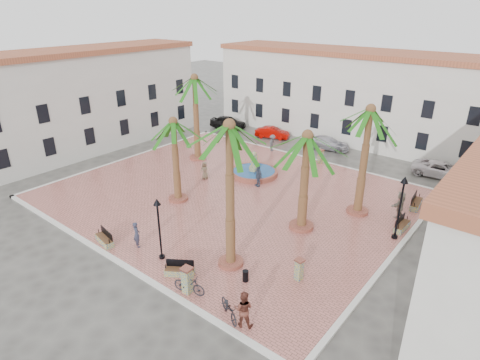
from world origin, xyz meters
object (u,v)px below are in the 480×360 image
at_px(bench_ne, 416,204).
at_px(pedestrian_north, 272,143).
at_px(palm_ne, 369,122).
at_px(litter_bin, 245,276).
at_px(palm_e, 307,148).
at_px(cyclist_a, 137,234).
at_px(palm_sw, 174,132).
at_px(car_red, 272,133).
at_px(pedestrian_fountain_b, 258,176).
at_px(pedestrian_east, 400,204).
at_px(bench_e, 402,226).
at_px(bollard_se, 187,280).
at_px(bollard_n, 321,156).
at_px(bicycle_b, 189,285).
at_px(bollard_e, 299,269).
at_px(palm_s, 229,141).
at_px(lamppost_s, 158,219).
at_px(bench_s, 105,240).
at_px(car_white, 442,170).
at_px(palm_nw, 195,87).
at_px(car_silver, 328,143).
at_px(bench_se, 180,271).
at_px(pedestrian_fountain_a, 205,170).
at_px(fountain, 254,172).
at_px(lamppost_e, 402,197).
at_px(car_black, 228,122).
at_px(cyclist_b, 243,309).
at_px(bicycle_a, 229,308).

relative_size(bench_ne, pedestrian_north, 1.14).
height_order(palm_ne, litter_bin, palm_ne).
xyz_separation_m(palm_e, cyclist_a, (-6.66, -8.31, -4.75)).
xyz_separation_m(palm_sw, car_red, (-3.51, 17.63, -4.92)).
relative_size(pedestrian_fountain_b, pedestrian_east, 0.95).
distance_m(bench_e, bollard_se, 14.86).
bearing_deg(palm_e, bollard_n, 112.81).
bearing_deg(bollard_n, bicycle_b, -79.71).
relative_size(palm_e, bollard_e, 5.29).
distance_m(palm_s, lamppost_s, 6.28).
bearing_deg(bench_s, lamppost_s, 26.51).
height_order(pedestrian_east, car_white, pedestrian_east).
relative_size(palm_nw, palm_sw, 1.24).
xyz_separation_m(palm_s, car_silver, (-5.35, 21.97, -6.90)).
xyz_separation_m(bench_s, bench_ne, (13.56, 17.22, 0.03)).
distance_m(palm_nw, bollard_n, 13.21).
height_order(palm_ne, pedestrian_east, palm_ne).
distance_m(palm_nw, pedestrian_fountain_b, 10.37).
bearing_deg(pedestrian_fountain_b, palm_sw, -101.01).
relative_size(palm_nw, bench_se, 4.89).
bearing_deg(pedestrian_fountain_a, lamppost_s, -73.91).
height_order(fountain, car_white, fountain).
relative_size(lamppost_s, litter_bin, 6.02).
bearing_deg(lamppost_e, bench_se, -124.98).
height_order(bench_e, car_white, car_white).
distance_m(litter_bin, car_black, 29.71).
height_order(bench_ne, car_silver, car_silver).
bearing_deg(pedestrian_east, pedestrian_fountain_a, -69.84).
bearing_deg(cyclist_b, fountain, -81.08).
height_order(bollard_n, litter_bin, bollard_n).
distance_m(bench_s, car_red, 25.13).
xyz_separation_m(palm_nw, bench_ne, (19.65, 2.75, -6.57)).
bearing_deg(palm_s, bench_e, 57.85).
bearing_deg(bench_ne, car_silver, 48.83).
bearing_deg(car_red, pedestrian_north, -164.41).
bearing_deg(bench_s, bench_e, 53.97).
bearing_deg(lamppost_s, car_red, 109.72).
relative_size(bench_se, car_white, 0.34).
distance_m(bollard_e, car_silver, 22.67).
bearing_deg(palm_ne, bollard_se, -102.95).
xyz_separation_m(bollard_n, bicycle_a, (6.46, -20.80, -0.19)).
height_order(fountain, bollard_n, fountain).
relative_size(bollard_e, cyclist_a, 0.77).
relative_size(bollard_n, bicycle_b, 0.74).
distance_m(car_red, car_white, 17.82).
relative_size(lamppost_e, car_black, 0.98).
distance_m(bollard_n, litter_bin, 18.98).
height_order(palm_nw, pedestrian_north, palm_nw).
relative_size(bicycle_a, car_white, 0.39).
height_order(bicycle_a, pedestrian_fountain_b, pedestrian_fountain_b).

